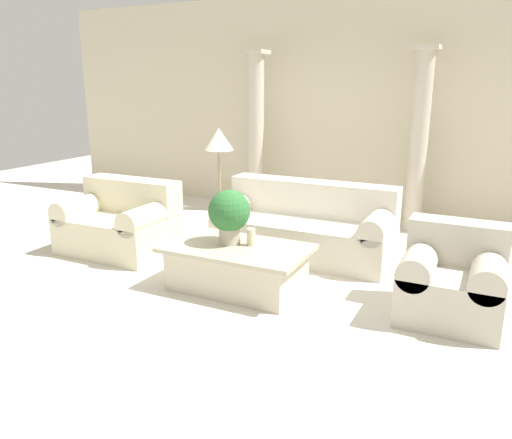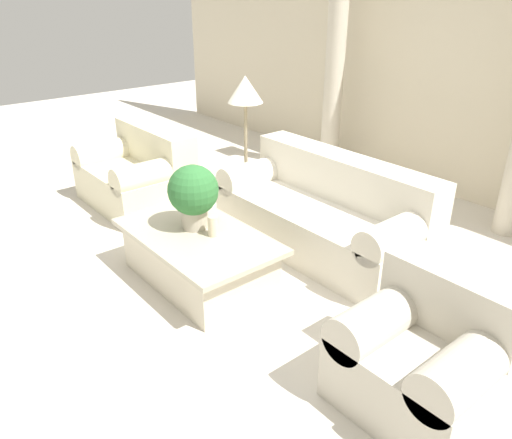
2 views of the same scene
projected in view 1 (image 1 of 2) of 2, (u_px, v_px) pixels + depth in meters
name	position (u px, v px, depth m)	size (l,w,h in m)	color
ground_plane	(255.00, 274.00, 5.25)	(16.00, 16.00, 0.00)	silver
wall_back	(342.00, 107.00, 7.34)	(10.00, 0.06, 3.20)	beige
sofa_long	(305.00, 226.00, 5.78)	(2.01, 0.89, 0.83)	beige
loveseat	(121.00, 222.00, 5.93)	(1.26, 0.89, 0.83)	beige
coffee_table	(237.00, 267.00, 4.85)	(1.38, 0.82, 0.43)	beige
potted_plant	(229.00, 213.00, 4.80)	(0.41, 0.41, 0.53)	#B2A893
pillar_candle	(251.00, 237.00, 4.79)	(0.08, 0.08, 0.17)	beige
floor_lamp	(219.00, 145.00, 6.00)	(0.36, 0.36, 1.43)	gray
column_left	(256.00, 132.00, 7.54)	(0.33, 0.33, 2.40)	beige
column_right	(419.00, 139.00, 6.53)	(0.33, 0.33, 2.40)	beige
armchair	(452.00, 278.00, 4.23)	(0.82, 0.80, 0.80)	beige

